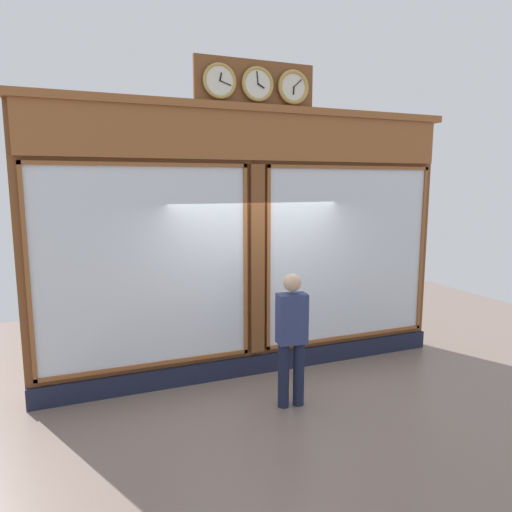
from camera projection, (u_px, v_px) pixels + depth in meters
ground_plane at (369, 487)px, 4.27m from camera, size 14.00×14.00×0.00m
shop_facade at (253, 242)px, 6.65m from camera, size 6.22×0.42×4.39m
pedestrian at (292, 334)px, 5.69m from camera, size 0.38×0.26×1.69m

